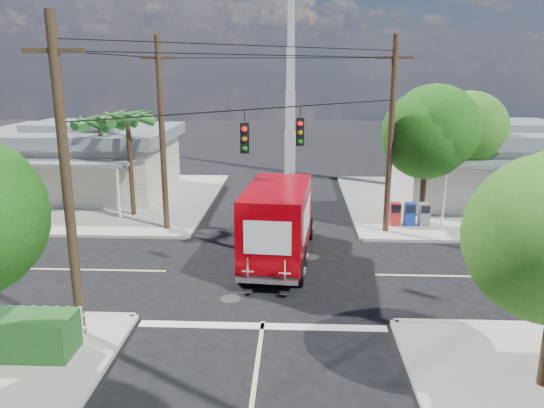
{
  "coord_description": "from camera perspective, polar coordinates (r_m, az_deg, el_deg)",
  "views": [
    {
      "loc": [
        0.97,
        -18.85,
        7.58
      ],
      "look_at": [
        0.0,
        2.0,
        2.2
      ],
      "focal_mm": 35.0,
      "sensor_mm": 36.0,
      "label": 1
    }
  ],
  "objects": [
    {
      "name": "vending_boxes",
      "position": [
        26.57,
        14.58,
        -1.06
      ],
      "size": [
        1.9,
        0.5,
        1.1
      ],
      "color": "red",
      "rests_on": "sidewalk_ne"
    },
    {
      "name": "utility_poles",
      "position": [
        20.82,
        -4.44,
        6.38
      ],
      "size": [
        12.0,
        10.68,
        9.0
      ],
      "color": "#473321",
      "rests_on": "ground"
    },
    {
      "name": "palm_nw_front",
      "position": [
        27.8,
        -15.27,
        8.71
      ],
      "size": [
        3.01,
        3.08,
        5.59
      ],
      "color": "#422D1C",
      "rests_on": "sidewalk_nw"
    },
    {
      "name": "tree_ne_front",
      "position": [
        26.51,
        16.41,
        7.78
      ],
      "size": [
        4.21,
        4.14,
        6.66
      ],
      "color": "#422D1C",
      "rests_on": "sidewalk_ne"
    },
    {
      "name": "palm_nw_back",
      "position": [
        29.9,
        -18.04,
        8.17
      ],
      "size": [
        3.01,
        3.08,
        5.19
      ],
      "color": "#422D1C",
      "rests_on": "sidewalk_nw"
    },
    {
      "name": "tree_ne_back",
      "position": [
        29.38,
        20.3,
        6.93
      ],
      "size": [
        3.77,
        3.66,
        5.82
      ],
      "color": "#422D1C",
      "rests_on": "sidewalk_ne"
    },
    {
      "name": "ground",
      "position": [
        20.34,
        -0.26,
        -7.42
      ],
      "size": [
        120.0,
        120.0,
        0.0
      ],
      "primitive_type": "plane",
      "color": "black",
      "rests_on": "ground"
    },
    {
      "name": "delivery_truck",
      "position": [
        21.2,
        0.77,
        -1.89
      ],
      "size": [
        2.92,
        7.53,
        3.19
      ],
      "color": "black",
      "rests_on": "ground"
    },
    {
      "name": "road_markings",
      "position": [
        18.99,
        -0.49,
        -9.06
      ],
      "size": [
        32.0,
        32.0,
        0.01
      ],
      "color": "beige",
      "rests_on": "ground"
    },
    {
      "name": "sidewalk_nw",
      "position": [
        32.88,
        -18.55,
        0.48
      ],
      "size": [
        14.12,
        14.12,
        0.14
      ],
      "color": "#ABA69B",
      "rests_on": "ground"
    },
    {
      "name": "radio_tower",
      "position": [
        38.91,
        2.0,
        11.59
      ],
      "size": [
        0.8,
        0.8,
        17.0
      ],
      "color": "silver",
      "rests_on": "ground"
    },
    {
      "name": "building_ne",
      "position": [
        33.32,
        22.93,
        4.23
      ],
      "size": [
        11.8,
        10.2,
        4.5
      ],
      "color": "silver",
      "rests_on": "sidewalk_ne"
    },
    {
      "name": "building_nw",
      "position": [
        34.32,
        -19.65,
        4.62
      ],
      "size": [
        10.8,
        10.2,
        4.3
      ],
      "color": "beige",
      "rests_on": "sidewalk_nw"
    },
    {
      "name": "sidewalk_ne",
      "position": [
        32.23,
        20.48,
        0.04
      ],
      "size": [
        14.12,
        14.12,
        0.14
      ],
      "color": "#ABA69B",
      "rests_on": "ground"
    }
  ]
}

